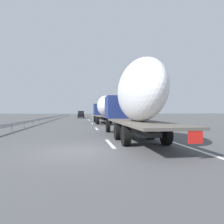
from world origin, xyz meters
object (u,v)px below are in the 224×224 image
at_px(truck_trailing, 135,98).
at_px(car_black_suv, 81,115).
at_px(truck_lead, 104,108).
at_px(road_sign, 110,109).
at_px(car_silver_hatch, 81,114).

xyz_separation_m(truck_trailing, car_black_suv, (43.67, 3.45, -1.70)).
bearing_deg(truck_lead, truck_trailing, 180.00).
bearing_deg(truck_trailing, road_sign, -5.30).
bearing_deg(road_sign, truck_lead, 168.72).
bearing_deg(car_silver_hatch, road_sign, -161.09).
bearing_deg(road_sign, car_black_suv, 32.58).
xyz_separation_m(car_black_suv, road_sign, (-10.25, -6.55, 1.41)).
bearing_deg(car_silver_hatch, truck_lead, -174.25).
xyz_separation_m(truck_lead, car_black_suv, (25.79, 3.45, -1.35)).
height_order(car_black_suv, road_sign, road_sign).
distance_m(truck_trailing, road_sign, 33.56).
xyz_separation_m(truck_lead, road_sign, (15.54, -3.10, 0.06)).
relative_size(truck_lead, road_sign, 3.46).
height_order(car_black_suv, car_silver_hatch, car_silver_hatch).
relative_size(truck_lead, car_silver_hatch, 2.60).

